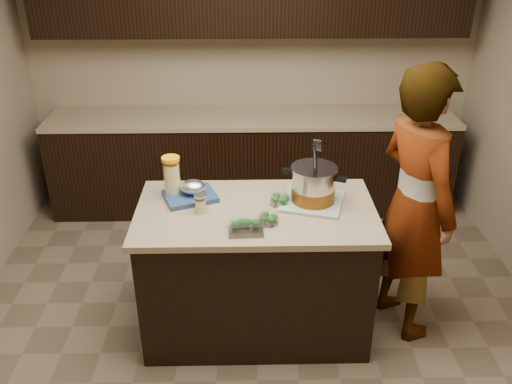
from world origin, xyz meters
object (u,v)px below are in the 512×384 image
lemonade_pitcher (172,179)px  person (415,205)px  stock_pot (313,186)px  island (256,270)px

lemonade_pitcher → person: size_ratio=0.15×
stock_pot → person: size_ratio=0.22×
lemonade_pitcher → person: (1.50, -0.14, -0.13)m
island → lemonade_pitcher: lemonade_pitcher is taller
lemonade_pitcher → person: 1.51m
island → stock_pot: (0.35, 0.08, 0.56)m
lemonade_pitcher → person: person is taller
person → lemonade_pitcher: bearing=63.0°
island → person: person is taller
island → stock_pot: 0.67m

